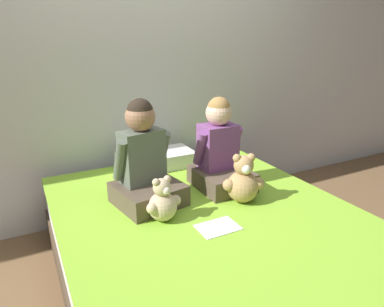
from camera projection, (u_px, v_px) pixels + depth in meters
name	position (u px, v px, depth m)	size (l,w,h in m)	color
ground_plane	(206.00, 278.00, 2.05)	(14.00, 14.00, 0.00)	brown
wall_behind_bed	(138.00, 54.00, 2.53)	(8.00, 0.06, 2.50)	silver
bed	(206.00, 246.00, 1.98)	(1.58, 1.85, 0.45)	#473828
child_on_left	(144.00, 163.00, 1.93)	(0.41, 0.40, 0.60)	brown
child_on_right	(220.00, 152.00, 2.16)	(0.32, 0.37, 0.57)	brown
teddy_bear_held_by_left_child	(163.00, 202.00, 1.78)	(0.20, 0.15, 0.24)	#D1B78E
teddy_bear_held_by_right_child	(243.00, 182.00, 1.97)	(0.24, 0.19, 0.29)	tan
pillow_at_headboard	(156.00, 160.00, 2.52)	(0.55, 0.28, 0.11)	white
sign_card	(218.00, 227.00, 1.73)	(0.21, 0.15, 0.00)	white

